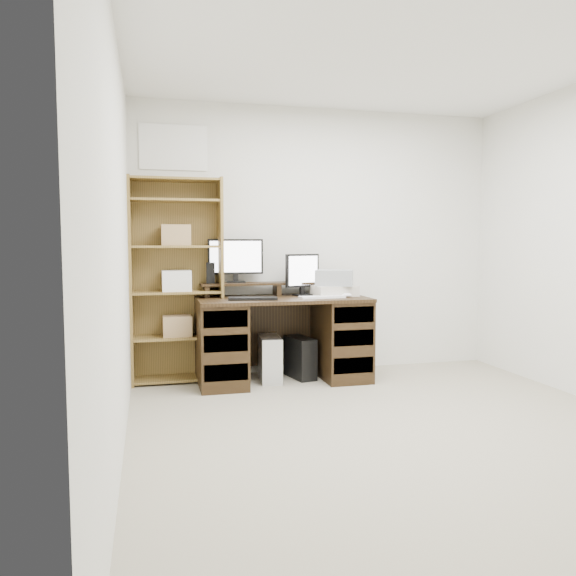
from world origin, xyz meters
name	(u,v)px	position (x,y,z in m)	size (l,w,h in m)	color
room	(413,240)	(0.00, 0.00, 1.25)	(3.54, 4.04, 2.54)	#A49C83
desk	(282,338)	(-0.44, 1.64, 0.39)	(1.50, 0.70, 0.75)	black
riser_shelf	(277,285)	(-0.44, 1.85, 0.84)	(1.40, 0.22, 0.12)	black
monitor_wide	(236,258)	(-0.82, 1.90, 1.09)	(0.50, 0.14, 0.40)	black
monitor_small	(302,273)	(-0.22, 1.76, 0.96)	(0.34, 0.18, 0.38)	black
speaker	(211,273)	(-1.05, 1.86, 0.96)	(0.07, 0.07, 0.19)	black
keyboard_black	(253,299)	(-0.73, 1.49, 0.76)	(0.41, 0.14, 0.02)	black
keyboard_white	(322,297)	(-0.12, 1.49, 0.76)	(0.40, 0.12, 0.02)	white
mouse	(347,295)	(0.12, 1.51, 0.77)	(0.09, 0.06, 0.04)	white
printer	(334,291)	(0.05, 1.67, 0.80)	(0.38, 0.28, 0.09)	beige
basket	(334,278)	(0.05, 1.67, 0.92)	(0.33, 0.24, 0.14)	#91969A
tower_silver	(270,358)	(-0.55, 1.67, 0.20)	(0.18, 0.40, 0.40)	silver
tower_black	(300,357)	(-0.26, 1.71, 0.19)	(0.24, 0.40, 0.37)	black
bookshelf	(176,279)	(-1.35, 1.86, 0.92)	(0.80, 0.30, 1.80)	olive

